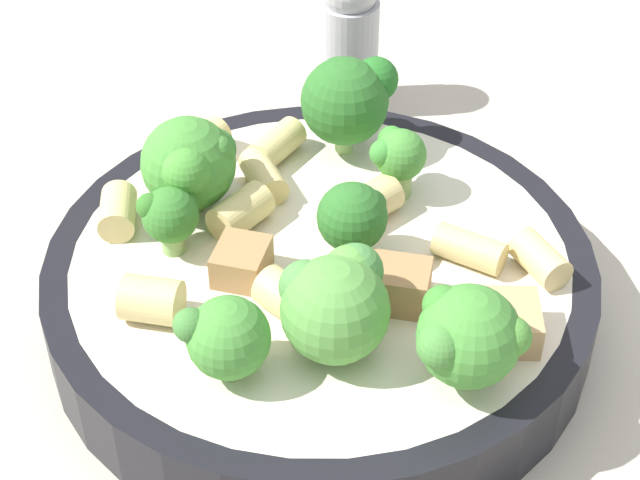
{
  "coord_description": "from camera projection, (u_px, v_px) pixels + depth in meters",
  "views": [
    {
      "loc": [
        -0.29,
        0.15,
        0.32
      ],
      "look_at": [
        0.0,
        0.0,
        0.04
      ],
      "focal_mm": 60.0,
      "sensor_mm": 36.0,
      "label": 1
    }
  ],
  "objects": [
    {
      "name": "broccoli_floret_1",
      "position": [
        398.0,
        156.0,
        0.45
      ],
      "size": [
        0.03,
        0.02,
        0.03
      ],
      "color": "#93B766",
      "rests_on": "pasta_bowl"
    },
    {
      "name": "pepper_shaker",
      "position": [
        349.0,
        35.0,
        0.55
      ],
      "size": [
        0.03,
        0.03,
        0.08
      ],
      "color": "#B2B2B7",
      "rests_on": "ground_plane"
    },
    {
      "name": "broccoli_floret_7",
      "position": [
        353.0,
        216.0,
        0.42
      ],
      "size": [
        0.03,
        0.03,
        0.04
      ],
      "color": "#93B766",
      "rests_on": "pasta_bowl"
    },
    {
      "name": "broccoli_floret_4",
      "position": [
        350.0,
        96.0,
        0.47
      ],
      "size": [
        0.04,
        0.05,
        0.05
      ],
      "color": "#9EC175",
      "rests_on": "pasta_bowl"
    },
    {
      "name": "rigatoni_3",
      "position": [
        540.0,
        259.0,
        0.42
      ],
      "size": [
        0.02,
        0.01,
        0.01
      ],
      "primitive_type": "cylinder",
      "rotation": [
        1.57,
        0.0,
        1.57
      ],
      "color": "#E0C67F",
      "rests_on": "pasta_bowl"
    },
    {
      "name": "rigatoni_6",
      "position": [
        254.0,
        179.0,
        0.46
      ],
      "size": [
        0.03,
        0.02,
        0.01
      ],
      "primitive_type": "cylinder",
      "rotation": [
        1.57,
        0.0,
        1.48
      ],
      "color": "#E0C67F",
      "rests_on": "pasta_bowl"
    },
    {
      "name": "chicken_chunk_2",
      "position": [
        510.0,
        323.0,
        0.39
      ],
      "size": [
        0.03,
        0.03,
        0.01
      ],
      "primitive_type": "cube",
      "rotation": [
        0.0,
        0.0,
        2.63
      ],
      "color": "tan",
      "rests_on": "pasta_bowl"
    },
    {
      "name": "broccoli_floret_5",
      "position": [
        467.0,
        336.0,
        0.36
      ],
      "size": [
        0.04,
        0.04,
        0.04
      ],
      "color": "#9EC175",
      "rests_on": "pasta_bowl"
    },
    {
      "name": "rigatoni_4",
      "position": [
        276.0,
        145.0,
        0.48
      ],
      "size": [
        0.03,
        0.03,
        0.01
      ],
      "primitive_type": "cylinder",
      "rotation": [
        1.57,
        0.0,
        0.49
      ],
      "color": "#E0C67F",
      "rests_on": "pasta_bowl"
    },
    {
      "name": "pasta_bowl",
      "position": [
        320.0,
        283.0,
        0.44
      ],
      "size": [
        0.22,
        0.22,
        0.03
      ],
      "color": "black",
      "rests_on": "ground_plane"
    },
    {
      "name": "rigatoni_7",
      "position": [
        286.0,
        297.0,
        0.4
      ],
      "size": [
        0.03,
        0.02,
        0.02
      ],
      "primitive_type": "cylinder",
      "rotation": [
        1.57,
        0.0,
        1.9
      ],
      "color": "#E0C67F",
      "rests_on": "pasta_bowl"
    },
    {
      "name": "rigatoni_0",
      "position": [
        241.0,
        212.0,
        0.44
      ],
      "size": [
        0.02,
        0.03,
        0.02
      ],
      "primitive_type": "cylinder",
      "rotation": [
        1.57,
        0.0,
        0.4
      ],
      "color": "#E0C67F",
      "rests_on": "pasta_bowl"
    },
    {
      "name": "broccoli_floret_6",
      "position": [
        225.0,
        338.0,
        0.37
      ],
      "size": [
        0.03,
        0.03,
        0.03
      ],
      "color": "#84AD60",
      "rests_on": "pasta_bowl"
    },
    {
      "name": "chicken_chunk_1",
      "position": [
        242.0,
        262.0,
        0.42
      ],
      "size": [
        0.03,
        0.03,
        0.01
      ],
      "primitive_type": "cube",
      "rotation": [
        0.0,
        0.0,
        2.39
      ],
      "color": "#A87A4C",
      "rests_on": "pasta_bowl"
    },
    {
      "name": "chicken_chunk_0",
      "position": [
        399.0,
        285.0,
        0.41
      ],
      "size": [
        0.03,
        0.03,
        0.02
      ],
      "primitive_type": "cube",
      "rotation": [
        0.0,
        0.0,
        0.88
      ],
      "color": "#A87A4C",
      "rests_on": "pasta_bowl"
    },
    {
      "name": "rigatoni_9",
      "position": [
        368.0,
        204.0,
        0.44
      ],
      "size": [
        0.02,
        0.03,
        0.02
      ],
      "primitive_type": "cylinder",
      "rotation": [
        1.57,
        0.0,
        0.24
      ],
      "color": "#E0C67F",
      "rests_on": "pasta_bowl"
    },
    {
      "name": "ground_plane",
      "position": [
        320.0,
        316.0,
        0.45
      ],
      "size": [
        2.0,
        2.0,
        0.0
      ],
      "primitive_type": "plane",
      "color": "#BCB29E"
    },
    {
      "name": "rigatoni_2",
      "position": [
        470.0,
        249.0,
        0.42
      ],
      "size": [
        0.03,
        0.03,
        0.01
      ],
      "primitive_type": "cylinder",
      "rotation": [
        1.57,
        0.0,
        2.13
      ],
      "color": "#E0C67F",
      "rests_on": "pasta_bowl"
    },
    {
      "name": "rigatoni_5",
      "position": [
        200.0,
        145.0,
        0.48
      ],
      "size": [
        0.03,
        0.03,
        0.02
      ],
      "primitive_type": "cylinder",
      "rotation": [
        1.57,
        0.0,
        0.48
      ],
      "color": "#E0C67F",
      "rests_on": "pasta_bowl"
    },
    {
      "name": "broccoli_floret_2",
      "position": [
        336.0,
        300.0,
        0.38
      ],
      "size": [
        0.04,
        0.04,
        0.04
      ],
      "color": "#9EC175",
      "rests_on": "pasta_bowl"
    },
    {
      "name": "broccoli_floret_0",
      "position": [
        171.0,
        214.0,
        0.42
      ],
      "size": [
        0.02,
        0.03,
        0.03
      ],
      "color": "#84AD60",
      "rests_on": "pasta_bowl"
    },
    {
      "name": "rigatoni_1",
      "position": [
        152.0,
        300.0,
        0.4
      ],
      "size": [
        0.03,
        0.03,
        0.02
      ],
      "primitive_type": "cylinder",
      "rotation": [
        1.57,
        0.0,
        2.46
      ],
      "color": "#E0C67F",
      "rests_on": "pasta_bowl"
    },
    {
      "name": "rigatoni_8",
      "position": [
        118.0,
        212.0,
        0.44
      ],
      "size": [
        0.03,
        0.02,
        0.02
      ],
      "primitive_type": "cylinder",
      "rotation": [
        1.57,
        0.0,
        1.16
      ],
      "color": "#E0C67F",
      "rests_on": "pasta_bowl"
    },
    {
      "name": "broccoli_floret_3",
      "position": [
        191.0,
        164.0,
        0.44
      ],
      "size": [
        0.04,
        0.04,
        0.04
      ],
      "color": "#84AD60",
      "rests_on": "pasta_bowl"
    }
  ]
}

